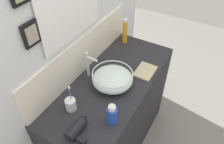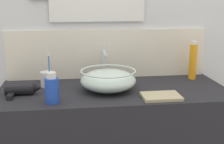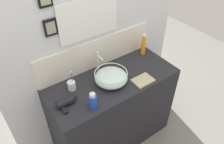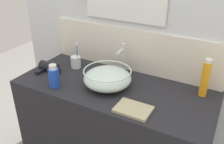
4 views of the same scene
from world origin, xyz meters
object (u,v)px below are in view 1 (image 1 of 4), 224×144
Objects in this scene: hair_drier at (78,128)px; shampoo_bottle at (125,31)px; hand_towel at (145,71)px; faucet at (89,63)px; soap_dispenser at (112,115)px; toothbrush_cup at (71,104)px; glass_bowl_sink at (112,79)px.

shampoo_bottle is (1.01, 0.20, 0.08)m from hair_drier.
hair_drier is 0.97× the size of hand_towel.
shampoo_bottle is (0.55, -0.03, -0.01)m from faucet.
soap_dispenser is at bearing -42.13° from hair_drier.
hair_drier is 0.22m from soap_dispenser.
faucet is at bearing 124.56° from hand_towel.
hand_towel is at bearing -11.43° from hair_drier.
toothbrush_cup is 0.30m from soap_dispenser.
shampoo_bottle is at bearing 48.81° from hand_towel.
hair_drier is at bearing 168.57° from hand_towel.
shampoo_bottle reaches higher than toothbrush_cup.
faucet is 0.46m from hand_towel.
toothbrush_cup is at bearing 154.15° from hand_towel.
shampoo_bottle is at bearing 22.28° from soap_dispenser.
glass_bowl_sink is 1.98× the size of soap_dispenser.
glass_bowl_sink is 0.22m from faucet.
glass_bowl_sink is 1.28× the size of shampoo_bottle.
faucet is at bearing 177.39° from shampoo_bottle.
hand_towel is at bearing -131.19° from shampoo_bottle.
hair_drier is at bearing -153.93° from faucet.
glass_bowl_sink reaches higher than hair_drier.
faucet is 1.11× the size of toothbrush_cup.
soap_dispenser is (-0.84, -0.35, -0.05)m from shampoo_bottle.
glass_bowl_sink is at bearing -161.69° from shampoo_bottle.
soap_dispenser is 0.79× the size of hand_towel.
hair_drier is at bearing 137.87° from soap_dispenser.
soap_dispenser is at bearing -128.30° from faucet.
faucet is 0.92× the size of shampoo_bottle.
faucet is at bearing 26.07° from hair_drier.
toothbrush_cup reaches higher than hair_drier.
toothbrush_cup reaches higher than soap_dispenser.
hair_drier is at bearing -168.88° from shampoo_bottle.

